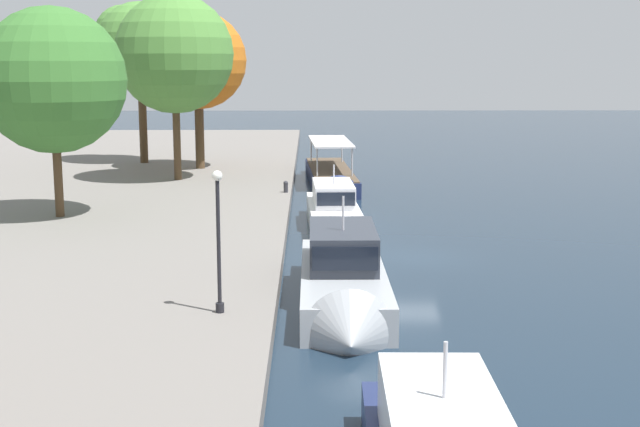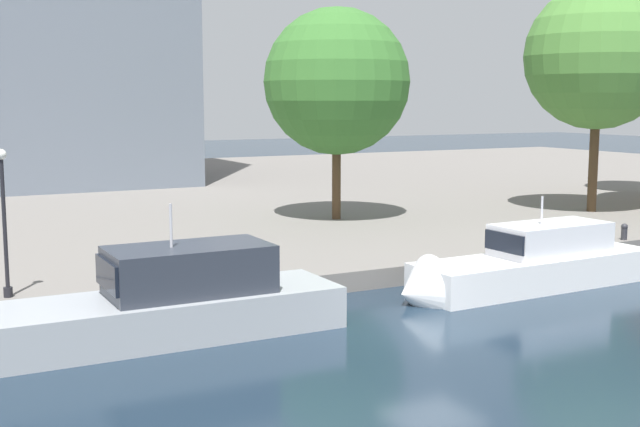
{
  "view_description": "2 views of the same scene",
  "coord_description": "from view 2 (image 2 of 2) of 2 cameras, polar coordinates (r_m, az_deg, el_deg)",
  "views": [
    {
      "loc": [
        -35.72,
        4.36,
        8.36
      ],
      "look_at": [
        -3.87,
        3.96,
        2.63
      ],
      "focal_mm": 47.77,
      "sensor_mm": 36.0,
      "label": 1
    },
    {
      "loc": [
        -13.31,
        -18.32,
        6.52
      ],
      "look_at": [
        -0.57,
        5.77,
        2.75
      ],
      "focal_mm": 46.05,
      "sensor_mm": 36.0,
      "label": 2
    }
  ],
  "objects": [
    {
      "name": "tree_2",
      "position": [
        40.03,
        1.11,
        9.13
      ],
      "size": [
        7.12,
        7.12,
        10.28
      ],
      "color": "#4C3823",
      "rests_on": "dock_promenade"
    },
    {
      "name": "dock_promenade",
      "position": [
        53.32,
        -13.22,
        1.01
      ],
      "size": [
        120.0,
        55.0,
        0.7
      ],
      "primitive_type": "cube",
      "color": "slate",
      "rests_on": "ground_plane"
    },
    {
      "name": "motor_yacht_1",
      "position": [
        23.05,
        -12.14,
        -6.9
      ],
      "size": [
        10.94,
        2.94,
        4.73
      ],
      "rotation": [
        0.0,
        0.0,
        3.14
      ],
      "color": "#9EA3A8",
      "rests_on": "ground_plane"
    },
    {
      "name": "mooring_bollard_0",
      "position": [
        36.73,
        20.39,
        -1.15
      ],
      "size": [
        0.28,
        0.28,
        0.7
      ],
      "color": "#2D2D33",
      "rests_on": "dock_promenade"
    },
    {
      "name": "tree_1",
      "position": [
        45.28,
        18.8,
        10.49
      ],
      "size": [
        7.57,
        7.57,
        11.86
      ],
      "color": "#4C3823",
      "rests_on": "dock_promenade"
    },
    {
      "name": "ground_plane",
      "position": [
        23.56,
        7.9,
        -8.27
      ],
      "size": [
        220.0,
        220.0,
        0.0
      ],
      "primitive_type": "plane",
      "color": "#192838"
    },
    {
      "name": "motor_yacht_2",
      "position": [
        29.42,
        13.91,
        -3.82
      ],
      "size": [
        10.53,
        2.79,
        3.98
      ],
      "rotation": [
        0.0,
        0.0,
        3.17
      ],
      "color": "white",
      "rests_on": "ground_plane"
    },
    {
      "name": "lamp_post",
      "position": [
        25.85,
        -21.09,
        -0.37
      ],
      "size": [
        0.32,
        0.32,
        4.42
      ],
      "color": "black",
      "rests_on": "dock_promenade"
    }
  ]
}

